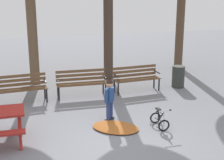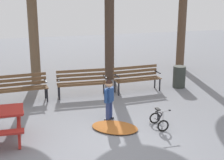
% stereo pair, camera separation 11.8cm
% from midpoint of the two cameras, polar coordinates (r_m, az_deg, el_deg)
% --- Properties ---
extents(ground, '(36.00, 36.00, 0.00)m').
position_cam_midpoint_polar(ground, '(7.52, 0.29, -10.98)').
color(ground, slate).
extents(park_bench_far_left, '(1.62, 0.53, 0.85)m').
position_cam_midpoint_polar(park_bench_far_left, '(10.37, -15.27, -1.02)').
color(park_bench_far_left, brown).
rests_on(park_bench_far_left, ground).
extents(park_bench_left, '(1.63, 0.56, 0.85)m').
position_cam_midpoint_polar(park_bench_left, '(10.63, -4.97, -0.12)').
color(park_bench_left, brown).
rests_on(park_bench_left, ground).
extents(park_bench_right, '(1.62, 0.53, 0.85)m').
position_cam_midpoint_polar(park_bench_right, '(11.13, 4.63, 0.60)').
color(park_bench_right, brown).
rests_on(park_bench_right, ground).
extents(child_standing, '(0.31, 0.33, 1.11)m').
position_cam_midpoint_polar(child_standing, '(8.57, -0.12, -2.87)').
color(child_standing, navy).
rests_on(child_standing, ground).
extents(kids_bicycle, '(0.39, 0.57, 0.54)m').
position_cam_midpoint_polar(kids_bicycle, '(8.35, 8.55, -6.87)').
color(kids_bicycle, black).
rests_on(kids_bicycle, ground).
extents(leaf_pile, '(1.44, 1.40, 0.07)m').
position_cam_midpoint_polar(leaf_pile, '(8.26, 0.89, -8.21)').
color(leaf_pile, '#9E5623').
rests_on(leaf_pile, ground).
extents(trash_bin, '(0.44, 0.44, 0.76)m').
position_cam_midpoint_polar(trash_bin, '(11.81, 11.87, 0.54)').
color(trash_bin, '#2D332D').
rests_on(trash_bin, ground).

